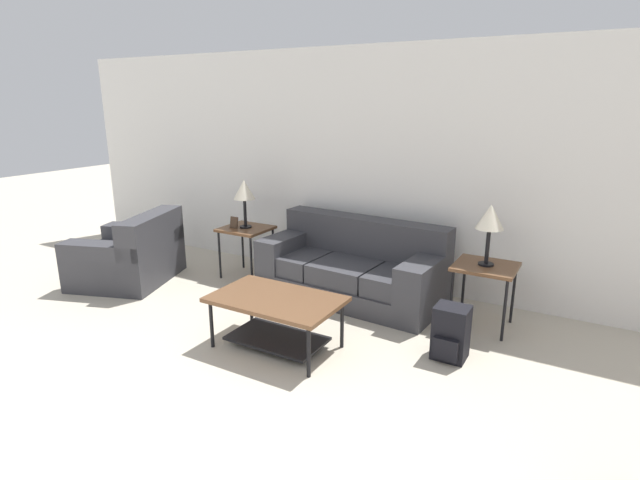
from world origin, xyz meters
name	(u,v)px	position (x,y,z in m)	size (l,w,h in m)	color
wall_back	(387,170)	(0.00, 4.53, 1.30)	(9.11, 0.06, 2.60)	white
couch	(352,270)	(-0.11, 3.97, 0.30)	(1.97, 0.97, 0.82)	#38383D
armchair	(130,257)	(-2.56, 3.12, 0.29)	(1.25, 1.32, 0.80)	#38383D
coffee_table	(276,311)	(-0.16, 2.62, 0.34)	(1.08, 0.67, 0.46)	brown
side_table_left	(246,233)	(-1.48, 3.91, 0.54)	(0.54, 0.51, 0.60)	brown
side_table_right	(485,272)	(1.25, 3.91, 0.54)	(0.54, 0.51, 0.60)	brown
table_lamp_left	(244,191)	(-1.48, 3.91, 1.03)	(0.25, 0.25, 0.56)	black
table_lamp_right	(490,219)	(1.25, 3.91, 1.03)	(0.25, 0.25, 0.56)	black
backpack	(451,333)	(1.17, 3.18, 0.22)	(0.27, 0.31, 0.45)	black
picture_frame	(234,222)	(-1.59, 3.84, 0.66)	(0.10, 0.04, 0.13)	#4C3828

